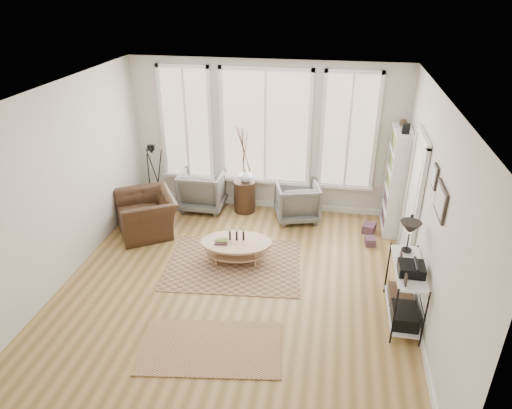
% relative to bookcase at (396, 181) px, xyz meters
% --- Properties ---
extents(room, '(5.50, 5.54, 2.90)m').
position_rel_bookcase_xyz_m(room, '(-2.42, -2.20, 0.47)').
color(room, '#A7824A').
rests_on(room, ground).
extents(bay_window, '(4.14, 0.12, 2.24)m').
position_rel_bookcase_xyz_m(bay_window, '(-2.44, 0.49, 0.65)').
color(bay_window, tan).
rests_on(bay_window, ground).
extents(door, '(0.09, 1.06, 2.22)m').
position_rel_bookcase_xyz_m(door, '(0.13, -1.08, 0.17)').
color(door, silver).
rests_on(door, ground).
extents(bookcase, '(0.31, 0.85, 2.06)m').
position_rel_bookcase_xyz_m(bookcase, '(0.00, 0.00, 0.00)').
color(bookcase, white).
rests_on(bookcase, ground).
extents(low_shelf, '(0.38, 1.08, 1.30)m').
position_rel_bookcase_xyz_m(low_shelf, '(-0.06, -2.52, -0.44)').
color(low_shelf, white).
rests_on(low_shelf, ground).
extents(wall_art, '(0.04, 0.88, 0.44)m').
position_rel_bookcase_xyz_m(wall_art, '(0.14, -2.49, 0.92)').
color(wall_art, black).
rests_on(wall_art, ground).
extents(rug_main, '(2.30, 1.81, 0.01)m').
position_rel_bookcase_xyz_m(rug_main, '(-2.60, -1.68, -0.95)').
color(rug_main, brown).
rests_on(rug_main, ground).
extents(rug_runner, '(1.90, 1.22, 0.01)m').
position_rel_bookcase_xyz_m(rug_runner, '(-2.47, -3.55, -0.94)').
color(rug_runner, brown).
rests_on(rug_runner, ground).
extents(coffee_table, '(1.24, 0.87, 0.53)m').
position_rel_bookcase_xyz_m(coffee_table, '(-2.58, -1.56, -0.67)').
color(coffee_table, tan).
rests_on(coffee_table, ground).
extents(armchair_left, '(0.86, 0.89, 0.80)m').
position_rel_bookcase_xyz_m(armchair_left, '(-3.64, 0.22, -0.56)').
color(armchair_left, slate).
rests_on(armchair_left, ground).
extents(armchair_right, '(0.97, 0.99, 0.74)m').
position_rel_bookcase_xyz_m(armchair_right, '(-1.75, 0.09, -0.59)').
color(armchair_right, slate).
rests_on(armchair_right, ground).
extents(side_table, '(0.43, 0.43, 1.79)m').
position_rel_bookcase_xyz_m(side_table, '(-2.79, 0.22, -0.10)').
color(side_table, '#3A2418').
rests_on(side_table, ground).
extents(vase, '(0.27, 0.27, 0.27)m').
position_rel_bookcase_xyz_m(vase, '(-2.77, 0.22, -0.18)').
color(vase, silver).
rests_on(vase, side_table).
extents(accent_chair, '(1.45, 1.41, 0.72)m').
position_rel_bookcase_xyz_m(accent_chair, '(-4.38, -0.89, -0.60)').
color(accent_chair, '#3A2418').
rests_on(accent_chair, ground).
extents(tripod_camera, '(0.47, 0.47, 1.35)m').
position_rel_bookcase_xyz_m(tripod_camera, '(-4.54, -0.01, -0.33)').
color(tripod_camera, black).
rests_on(tripod_camera, ground).
extents(book_stack_near, '(0.27, 0.31, 0.16)m').
position_rel_bookcase_xyz_m(book_stack_near, '(-0.39, -0.22, -0.87)').
color(book_stack_near, maroon).
rests_on(book_stack_near, ground).
extents(book_stack_far, '(0.19, 0.23, 0.14)m').
position_rel_bookcase_xyz_m(book_stack_far, '(-0.39, -0.66, -0.89)').
color(book_stack_far, maroon).
rests_on(book_stack_far, ground).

